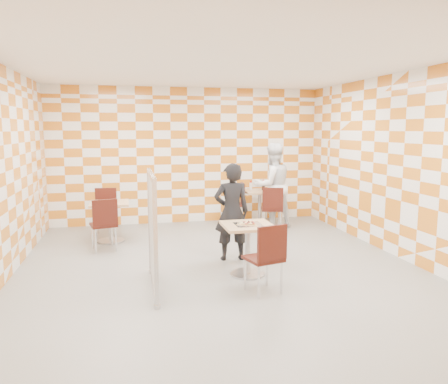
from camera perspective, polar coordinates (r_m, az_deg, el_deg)
name	(u,v)px	position (r m, az deg, el deg)	size (l,w,h in m)	color
room_shell	(213,167)	(6.89, -1.43, 3.26)	(7.00, 7.00, 7.00)	gray
main_table	(248,241)	(6.30, 3.11, -6.38)	(0.70, 0.70, 0.75)	tan
second_table	(260,201)	(9.70, 4.70, -1.20)	(0.70, 0.70, 0.75)	tan
empty_table	(110,215)	(8.40, -14.67, -2.92)	(0.70, 0.70, 0.75)	tan
chair_main_front	(267,253)	(5.58, 5.69, -7.98)	(0.52, 0.52, 0.92)	#3A110B
chair_second_front	(272,205)	(8.99, 6.31, -1.75)	(0.51, 0.52, 0.92)	#3A110B
chair_second_side	(238,200)	(9.57, 1.83, -1.09)	(0.48, 0.47, 0.92)	#3A110B
chair_empty_near	(104,221)	(7.75, -15.37, -3.62)	(0.51, 0.51, 0.92)	#3A110B
chair_empty_far	(106,208)	(9.01, -15.19, -1.97)	(0.44, 0.45, 0.92)	#3A110B
partition	(152,231)	(5.75, -9.33, -5.03)	(0.08, 1.38, 1.55)	white
man_dark	(232,212)	(6.98, 1.01, -2.62)	(0.57, 0.37, 1.57)	black
man_white	(272,186)	(9.31, 6.33, 0.83)	(0.88, 0.68, 1.81)	white
pizza_on_foil	(248,223)	(6.23, 3.17, -4.12)	(0.40, 0.40, 0.04)	silver
sport_bottle	(251,186)	(9.75, 3.51, 0.82)	(0.06, 0.06, 0.20)	white
soda_bottle	(263,185)	(9.73, 5.17, 0.88)	(0.07, 0.07, 0.23)	black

